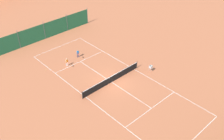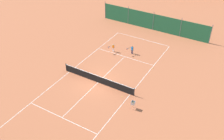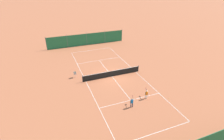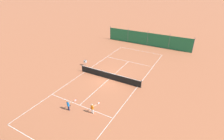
% 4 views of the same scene
% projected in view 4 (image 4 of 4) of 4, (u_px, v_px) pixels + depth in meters
% --- Properties ---
extents(ground_plane, '(600.00, 600.00, 0.00)m').
position_uv_depth(ground_plane, '(109.00, 79.00, 23.71)').
color(ground_plane, '#B7603D').
extents(court_line_markings, '(8.25, 23.85, 0.01)m').
position_uv_depth(court_line_markings, '(109.00, 79.00, 23.71)').
color(court_line_markings, white).
rests_on(court_line_markings, ground).
extents(tennis_net, '(9.18, 0.08, 1.06)m').
position_uv_depth(tennis_net, '(109.00, 76.00, 23.48)').
color(tennis_net, '#2D2D2D').
rests_on(tennis_net, ground).
extents(windscreen_fence_near, '(17.28, 0.08, 2.90)m').
position_uv_depth(windscreen_fence_near, '(147.00, 39.00, 35.12)').
color(windscreen_fence_near, '#236B42').
rests_on(windscreen_fence_near, ground).
extents(player_far_baseline, '(0.67, 0.93, 1.20)m').
position_uv_depth(player_far_baseline, '(69.00, 105.00, 17.77)').
color(player_far_baseline, '#23284C').
rests_on(player_far_baseline, ground).
extents(player_near_baseline, '(0.55, 0.95, 1.16)m').
position_uv_depth(player_near_baseline, '(93.00, 108.00, 17.36)').
color(player_near_baseline, white).
rests_on(player_near_baseline, ground).
extents(tennis_ball_alley_left, '(0.07, 0.07, 0.07)m').
position_uv_depth(tennis_ball_alley_left, '(91.00, 70.00, 25.84)').
color(tennis_ball_alley_left, '#CCE033').
rests_on(tennis_ball_alley_left, ground).
extents(tennis_ball_service_box, '(0.07, 0.07, 0.07)m').
position_uv_depth(tennis_ball_service_box, '(110.00, 130.00, 15.65)').
color(tennis_ball_service_box, '#CCE033').
rests_on(tennis_ball_service_box, ground).
extents(tennis_ball_by_net_left, '(0.07, 0.07, 0.07)m').
position_uv_depth(tennis_ball_by_net_left, '(55.00, 91.00, 21.08)').
color(tennis_ball_by_net_left, '#CCE033').
rests_on(tennis_ball_by_net_left, ground).
extents(tennis_ball_near_corner, '(0.07, 0.07, 0.07)m').
position_uv_depth(tennis_ball_near_corner, '(116.00, 73.00, 25.03)').
color(tennis_ball_near_corner, '#CCE033').
rests_on(tennis_ball_near_corner, ground).
extents(ball_hopper, '(0.36, 0.36, 0.89)m').
position_uv_depth(ball_hopper, '(85.00, 62.00, 27.06)').
color(ball_hopper, '#B7B7BC').
rests_on(ball_hopper, ground).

